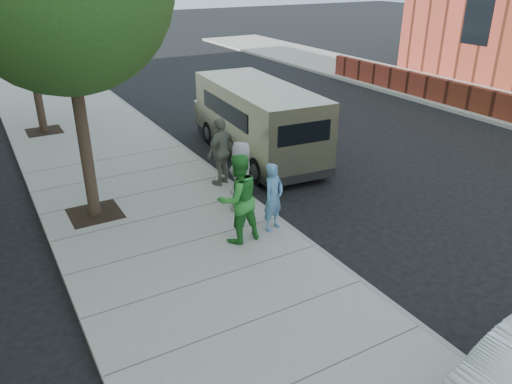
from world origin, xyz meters
TOP-DOWN VIEW (x-y plane):
  - ground at (0.00, 0.00)m, footprint 120.00×120.00m
  - sidewalk at (-1.00, 0.00)m, footprint 5.00×60.00m
  - curb_face at (1.44, 0.00)m, footprint 0.12×60.00m
  - parking_meter at (1.01, 0.95)m, footprint 0.33×0.19m
  - van at (3.31, 4.27)m, footprint 2.56×6.36m
  - person_officer at (1.05, -0.39)m, footprint 0.68×0.56m
  - person_green_shirt at (0.14, -0.45)m, footprint 1.01×0.81m
  - person_gray_shirt at (0.92, 0.86)m, footprint 1.00×0.97m
  - person_striped_polo at (1.20, 2.51)m, footprint 1.18×0.87m

SIDE VIEW (x-z plane):
  - ground at x=0.00m, z-range 0.00..0.00m
  - sidewalk at x=-1.00m, z-range 0.00..0.15m
  - curb_face at x=1.44m, z-range -0.01..0.15m
  - person_officer at x=1.05m, z-range 0.15..1.73m
  - person_gray_shirt at x=0.92m, z-range 0.15..1.88m
  - person_striped_polo at x=1.20m, z-range 0.15..2.02m
  - person_green_shirt at x=0.14m, z-range 0.15..2.13m
  - van at x=3.31m, z-range 0.07..2.38m
  - parking_meter at x=1.01m, z-range 0.49..2.00m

